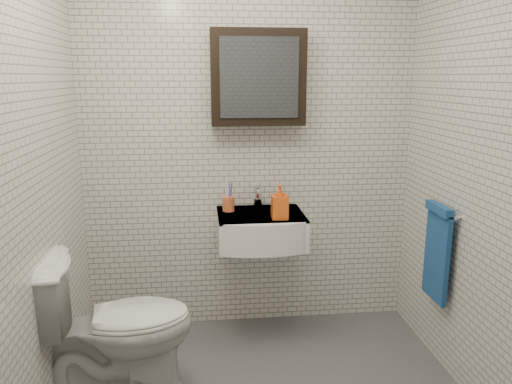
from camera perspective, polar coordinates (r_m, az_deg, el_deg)
room_shell at (r=2.32m, az=1.60°, el=7.11°), size 2.22×2.02×2.51m
washbasin at (r=3.19m, az=0.62°, el=-4.29°), size 0.55×0.50×0.20m
faucet at (r=3.33m, az=0.22°, el=-0.64°), size 0.06×0.20×0.15m
mirror_cabinet at (r=3.24m, az=0.24°, el=12.93°), size 0.60×0.15×0.60m
towel_rail at (r=3.13m, az=20.02°, el=-6.08°), size 0.09×0.30×0.58m
toothbrush_cup at (r=3.25m, az=-3.17°, el=-1.26°), size 0.08×0.08×0.21m
soap_bottle at (r=3.06m, az=2.73°, el=-1.09°), size 0.10×0.10×0.22m
toilet at (r=2.84m, az=-15.87°, el=-14.53°), size 0.87×0.58×0.83m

